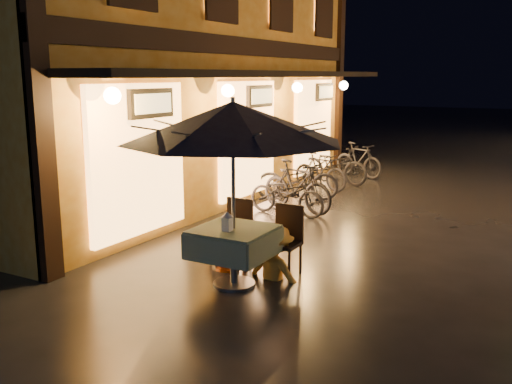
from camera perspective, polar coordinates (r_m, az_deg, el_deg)
The scene contains 15 objects.
ground at distance 7.45m, azimuth 7.04°, elevation -9.92°, with size 90.00×90.00×0.00m, color black.
west_building at distance 13.36m, azimuth -9.72°, elevation 15.68°, with size 5.90×11.40×7.40m.
cafe_table at distance 7.46m, azimuth -2.24°, elevation -5.06°, with size 0.99×0.99×0.78m.
patio_umbrella at distance 7.17m, azimuth -2.34°, elevation 6.99°, with size 2.86×2.86×2.46m.
cafe_chair_left at distance 8.28m, azimuth -1.97°, elevation -3.72°, with size 0.42×0.42×0.97m.
cafe_chair_right at distance 7.91m, azimuth 3.02°, elevation -4.45°, with size 0.42×0.42×0.97m.
table_lantern at distance 7.24m, azimuth -2.89°, elevation -2.85°, with size 0.16×0.16×0.25m.
person_orange at distance 8.12m, azimuth -2.85°, elevation -2.49°, with size 0.73×0.57×1.50m, color #B94000.
person_yellow at distance 7.72m, azimuth 1.97°, elevation -3.53°, with size 0.92×0.53×1.42m, color #F9A933.
bicycle_0 at distance 11.25m, azimuth 3.10°, elevation -0.17°, with size 0.57×1.64×0.86m, color black.
bicycle_1 at distance 11.54m, azimuth 4.10°, elevation 0.58°, with size 0.49×1.74×1.05m, color black.
bicycle_2 at distance 12.63m, azimuth 4.13°, elevation 1.32°, with size 0.63×1.81×0.95m, color black.
bicycle_3 at distance 13.85m, azimuth 6.45°, elevation 2.09°, with size 0.43×1.51×0.90m, color black.
bicycle_4 at distance 14.65m, azimuth 7.78°, elevation 2.72°, with size 0.65×1.86×0.98m, color black.
bicycle_5 at distance 15.73m, azimuth 10.21°, elevation 3.18°, with size 0.44×1.56×0.94m, color black.
Camera 1 is at (2.54, -6.46, 2.72)m, focal length 40.00 mm.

